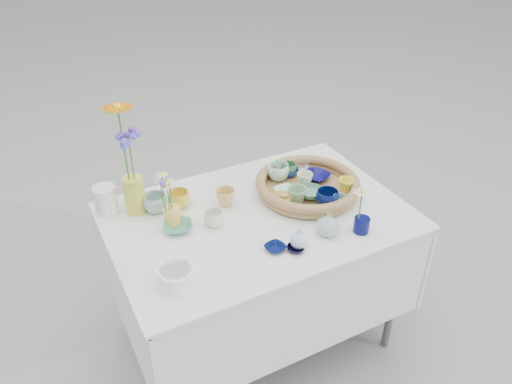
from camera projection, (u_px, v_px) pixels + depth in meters
name	position (u px, v px, depth m)	size (l,w,h in m)	color
ground	(258.00, 336.00, 2.55)	(80.00, 80.00, 0.00)	gray
display_table	(258.00, 336.00, 2.55)	(1.26, 0.86, 0.77)	silver
wicker_tray	(308.00, 186.00, 2.26)	(0.47, 0.47, 0.08)	brown
tray_ceramic_0	(287.00, 171.00, 2.38)	(0.11, 0.11, 0.03)	navy
tray_ceramic_1	(317.00, 176.00, 2.34)	(0.12, 0.12, 0.03)	#0A0651
tray_ceramic_2	(346.00, 186.00, 2.24)	(0.07, 0.07, 0.07)	yellow
tray_ceramic_3	(310.00, 193.00, 2.22)	(0.12, 0.12, 0.04)	#5A957D
tray_ceramic_4	(297.00, 196.00, 2.16)	(0.09, 0.09, 0.08)	#7DAE7B
tray_ceramic_5	(286.00, 192.00, 2.24)	(0.10, 0.10, 0.02)	#B2E3D2
tray_ceramic_6	(278.00, 172.00, 2.33)	(0.10, 0.10, 0.08)	#BFFADC
tray_ceramic_7	(305.00, 180.00, 2.28)	(0.07, 0.07, 0.07)	silver
tray_ceramic_8	(301.00, 168.00, 2.42)	(0.07, 0.07, 0.02)	#9AC8EE
tray_ceramic_9	(327.00, 199.00, 2.14)	(0.10, 0.10, 0.08)	#071347
tray_ceramic_10	(282.00, 199.00, 2.18)	(0.10, 0.10, 0.03)	#FFCA60
tray_ceramic_11	(340.00, 201.00, 2.14)	(0.06, 0.06, 0.06)	#7EC4AB
tray_ceramic_12	(289.00, 169.00, 2.37)	(0.08, 0.08, 0.06)	#3A7247
loose_ceramic_0	(179.00, 199.00, 2.17)	(0.10, 0.10, 0.08)	gold
loose_ceramic_1	(225.00, 197.00, 2.18)	(0.08, 0.08, 0.08)	tan
loose_ceramic_2	(178.00, 227.00, 2.04)	(0.12, 0.12, 0.03)	#4D9876
loose_ceramic_3	(214.00, 219.00, 2.06)	(0.08, 0.08, 0.07)	silver
loose_ceramic_4	(275.00, 248.00, 1.94)	(0.08, 0.08, 0.02)	#040E40
loose_ceramic_5	(155.00, 203.00, 2.14)	(0.10, 0.10, 0.08)	#8DB6B1
loose_ceramic_6	(296.00, 249.00, 1.93)	(0.07, 0.07, 0.02)	black
fluted_bowl	(176.00, 276.00, 1.76)	(0.14, 0.14, 0.07)	white
bud_vase_paleblue	(299.00, 236.00, 1.92)	(0.07, 0.07, 0.11)	silver
bud_vase_seafoam	(328.00, 224.00, 2.00)	(0.10, 0.10, 0.10)	#86B6AC
bud_vase_cobalt	(362.00, 225.00, 2.02)	(0.07, 0.07, 0.07)	#050944
single_daisy	(360.00, 206.00, 1.97)	(0.08, 0.08, 0.14)	white
tall_vase_yellow	(134.00, 195.00, 2.12)	(0.09, 0.09, 0.17)	gold
gerbera	(123.00, 145.00, 1.98)	(0.13, 0.13, 0.34)	#D56F00
hydrangea	(131.00, 159.00, 2.02)	(0.07, 0.07, 0.26)	#603DAC
white_pitcher	(106.00, 200.00, 2.12)	(0.13, 0.10, 0.13)	white
daisy_cup	(172.00, 216.00, 2.07)	(0.07, 0.07, 0.08)	#FACB51
daisy_posy	(166.00, 192.00, 2.00)	(0.08, 0.08, 0.16)	white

